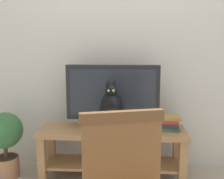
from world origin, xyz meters
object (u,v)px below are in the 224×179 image
object	(u,v)px
media_box	(112,127)
cat	(112,107)
tv_stand	(112,144)
book_stack	(168,123)
potted_plant	(5,139)
tv	(113,95)

from	to	relation	value
media_box	cat	bearing A→B (deg)	-84.55
tv_stand	book_stack	size ratio (longest dim) A/B	5.66
media_box	potted_plant	world-z (taller)	potted_plant
tv	media_box	distance (m)	0.29
tv_stand	potted_plant	size ratio (longest dim) A/B	2.15
tv_stand	tv	size ratio (longest dim) A/B	1.56
tv	book_stack	distance (m)	0.57
tv_stand	tv	distance (m)	0.46
cat	potted_plant	distance (m)	1.06
tv_stand	media_box	size ratio (longest dim) A/B	3.65
tv_stand	media_box	xyz separation A→B (m)	(-0.00, -0.06, 0.18)
potted_plant	media_box	bearing A→B (deg)	-0.35
tv_stand	tv	bearing A→B (deg)	89.98
tv	cat	distance (m)	0.16
tv	book_stack	bearing A→B (deg)	-4.91
tv_stand	cat	distance (m)	0.37
tv	media_box	xyz separation A→B (m)	(-0.00, -0.12, -0.27)
tv	potted_plant	xyz separation A→B (m)	(-1.01, -0.11, -0.41)
potted_plant	tv	bearing A→B (deg)	6.38
tv	potted_plant	world-z (taller)	tv
media_box	tv	bearing A→B (deg)	87.97
tv_stand	book_stack	distance (m)	0.55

